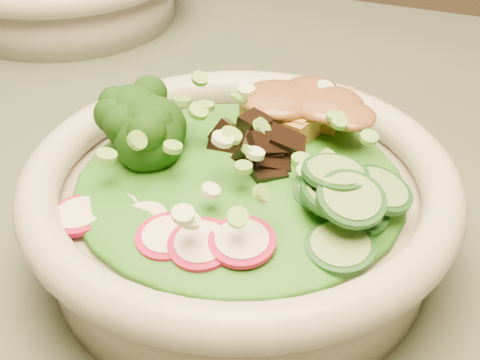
% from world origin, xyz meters
% --- Properties ---
extents(dining_table, '(1.20, 0.80, 0.75)m').
position_xyz_m(dining_table, '(0.00, 0.00, 0.64)').
color(dining_table, black).
rests_on(dining_table, ground).
extents(salad_bowl, '(0.26, 0.26, 0.07)m').
position_xyz_m(salad_bowl, '(-0.11, -0.08, 0.79)').
color(salad_bowl, beige).
rests_on(salad_bowl, dining_table).
extents(lettuce_bed, '(0.20, 0.20, 0.02)m').
position_xyz_m(lettuce_bed, '(-0.11, -0.08, 0.81)').
color(lettuce_bed, '#1E6214').
rests_on(lettuce_bed, salad_bowl).
extents(broccoli_florets, '(0.10, 0.09, 0.04)m').
position_xyz_m(broccoli_florets, '(-0.17, -0.07, 0.82)').
color(broccoli_florets, black).
rests_on(broccoli_florets, salad_bowl).
extents(radish_slices, '(0.11, 0.08, 0.02)m').
position_xyz_m(radish_slices, '(-0.12, -0.15, 0.81)').
color(radish_slices, '#A80C3E').
rests_on(radish_slices, salad_bowl).
extents(cucumber_slices, '(0.09, 0.09, 0.04)m').
position_xyz_m(cucumber_slices, '(-0.05, -0.10, 0.82)').
color(cucumber_slices, '#7AA45B').
rests_on(cucumber_slices, salad_bowl).
extents(mushroom_heap, '(0.09, 0.09, 0.04)m').
position_xyz_m(mushroom_heap, '(-0.10, -0.07, 0.82)').
color(mushroom_heap, black).
rests_on(mushroom_heap, salad_bowl).
extents(tofu_cubes, '(0.10, 0.09, 0.04)m').
position_xyz_m(tofu_cubes, '(-0.09, -0.02, 0.82)').
color(tofu_cubes, '#A47D36').
rests_on(tofu_cubes, salad_bowl).
extents(peanut_sauce, '(0.07, 0.05, 0.02)m').
position_xyz_m(peanut_sauce, '(-0.09, -0.02, 0.83)').
color(peanut_sauce, brown).
rests_on(peanut_sauce, tofu_cubes).
extents(scallion_garnish, '(0.19, 0.19, 0.02)m').
position_xyz_m(scallion_garnish, '(-0.11, -0.08, 0.83)').
color(scallion_garnish, '#6CB840').
rests_on(scallion_garnish, salad_bowl).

